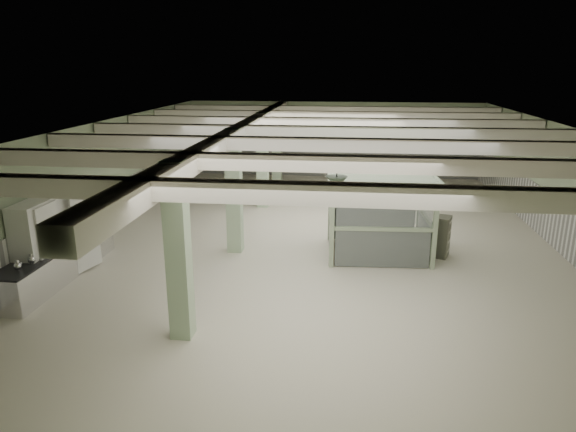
# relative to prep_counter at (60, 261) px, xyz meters

# --- Properties ---
(floor) EXTENTS (20.00, 20.00, 0.00)m
(floor) POSITION_rel_prep_counter_xyz_m (6.54, 3.51, -0.46)
(floor) COLOR beige
(floor) RESTS_ON ground
(ceiling) EXTENTS (14.00, 20.00, 0.02)m
(ceiling) POSITION_rel_prep_counter_xyz_m (6.54, 3.51, 3.14)
(ceiling) COLOR white
(ceiling) RESTS_ON wall_back
(wall_back) EXTENTS (14.00, 0.02, 3.60)m
(wall_back) POSITION_rel_prep_counter_xyz_m (6.54, 13.51, 1.34)
(wall_back) COLOR #A8BE98
(wall_back) RESTS_ON floor
(wall_front) EXTENTS (14.00, 0.02, 3.60)m
(wall_front) POSITION_rel_prep_counter_xyz_m (6.54, -6.49, 1.34)
(wall_front) COLOR #A8BE98
(wall_front) RESTS_ON floor
(wall_left) EXTENTS (0.02, 20.00, 3.60)m
(wall_left) POSITION_rel_prep_counter_xyz_m (-0.46, 3.51, 1.34)
(wall_left) COLOR #A8BE98
(wall_left) RESTS_ON floor
(wall_right) EXTENTS (0.02, 20.00, 3.60)m
(wall_right) POSITION_rel_prep_counter_xyz_m (13.54, 3.51, 1.34)
(wall_right) COLOR #A8BE98
(wall_right) RESTS_ON floor
(wainscot_left) EXTENTS (0.05, 19.90, 1.50)m
(wainscot_left) POSITION_rel_prep_counter_xyz_m (-0.43, 3.51, 0.29)
(wainscot_left) COLOR white
(wainscot_left) RESTS_ON floor
(wainscot_right) EXTENTS (0.05, 19.90, 1.50)m
(wainscot_right) POSITION_rel_prep_counter_xyz_m (13.52, 3.51, 0.29)
(wainscot_right) COLOR white
(wainscot_right) RESTS_ON floor
(wainscot_back) EXTENTS (13.90, 0.05, 1.50)m
(wainscot_back) POSITION_rel_prep_counter_xyz_m (6.54, 13.48, 0.29)
(wainscot_back) COLOR white
(wainscot_back) RESTS_ON floor
(girder) EXTENTS (0.45, 19.90, 0.40)m
(girder) POSITION_rel_prep_counter_xyz_m (4.04, 3.51, 2.92)
(girder) COLOR white
(girder) RESTS_ON ceiling
(beam_a) EXTENTS (13.90, 0.35, 0.32)m
(beam_a) POSITION_rel_prep_counter_xyz_m (6.54, -3.99, 2.96)
(beam_a) COLOR white
(beam_a) RESTS_ON ceiling
(beam_b) EXTENTS (13.90, 0.35, 0.32)m
(beam_b) POSITION_rel_prep_counter_xyz_m (6.54, -1.49, 2.96)
(beam_b) COLOR white
(beam_b) RESTS_ON ceiling
(beam_c) EXTENTS (13.90, 0.35, 0.32)m
(beam_c) POSITION_rel_prep_counter_xyz_m (6.54, 1.01, 2.96)
(beam_c) COLOR white
(beam_c) RESTS_ON ceiling
(beam_d) EXTENTS (13.90, 0.35, 0.32)m
(beam_d) POSITION_rel_prep_counter_xyz_m (6.54, 3.51, 2.96)
(beam_d) COLOR white
(beam_d) RESTS_ON ceiling
(beam_e) EXTENTS (13.90, 0.35, 0.32)m
(beam_e) POSITION_rel_prep_counter_xyz_m (6.54, 6.01, 2.96)
(beam_e) COLOR white
(beam_e) RESTS_ON ceiling
(beam_f) EXTENTS (13.90, 0.35, 0.32)m
(beam_f) POSITION_rel_prep_counter_xyz_m (6.54, 8.51, 2.96)
(beam_f) COLOR white
(beam_f) RESTS_ON ceiling
(beam_g) EXTENTS (13.90, 0.35, 0.32)m
(beam_g) POSITION_rel_prep_counter_xyz_m (6.54, 11.01, 2.96)
(beam_g) COLOR white
(beam_g) RESTS_ON ceiling
(column_a) EXTENTS (0.42, 0.42, 3.60)m
(column_a) POSITION_rel_prep_counter_xyz_m (4.04, -2.49, 1.34)
(column_a) COLOR #B0CDA5
(column_a) RESTS_ON floor
(column_b) EXTENTS (0.42, 0.42, 3.60)m
(column_b) POSITION_rel_prep_counter_xyz_m (4.04, 2.51, 1.34)
(column_b) COLOR #B0CDA5
(column_b) RESTS_ON floor
(column_c) EXTENTS (0.42, 0.42, 3.60)m
(column_c) POSITION_rel_prep_counter_xyz_m (4.04, 7.51, 1.34)
(column_c) COLOR #B0CDA5
(column_c) RESTS_ON floor
(column_d) EXTENTS (0.42, 0.42, 3.60)m
(column_d) POSITION_rel_prep_counter_xyz_m (4.04, 11.51, 1.34)
(column_d) COLOR #B0CDA5
(column_d) RESTS_ON floor
(pendant_front) EXTENTS (0.44, 0.44, 0.22)m
(pendant_front) POSITION_rel_prep_counter_xyz_m (7.04, -1.49, 2.59)
(pendant_front) COLOR #2F3E2F
(pendant_front) RESTS_ON ceiling
(pendant_mid) EXTENTS (0.44, 0.44, 0.22)m
(pendant_mid) POSITION_rel_prep_counter_xyz_m (7.04, 4.01, 2.59)
(pendant_mid) COLOR #2F3E2F
(pendant_mid) RESTS_ON ceiling
(pendant_back) EXTENTS (0.44, 0.44, 0.22)m
(pendant_back) POSITION_rel_prep_counter_xyz_m (7.04, 9.01, 2.59)
(pendant_back) COLOR #2F3E2F
(pendant_back) RESTS_ON ceiling
(prep_counter) EXTENTS (0.80, 4.56, 0.91)m
(prep_counter) POSITION_rel_prep_counter_xyz_m (0.00, 0.00, 0.00)
(prep_counter) COLOR silver
(prep_counter) RESTS_ON floor
(pitcher_near) EXTENTS (0.17, 0.20, 0.24)m
(pitcher_near) POSITION_rel_prep_counter_xyz_m (0.12, -1.29, 0.56)
(pitcher_near) COLOR silver
(pitcher_near) RESTS_ON prep_counter
(pitcher_far) EXTENTS (0.17, 0.20, 0.24)m
(pitcher_far) POSITION_rel_prep_counter_xyz_m (0.05, -1.70, 0.56)
(pitcher_far) COLOR silver
(pitcher_far) RESTS_ON prep_counter
(veg_colander) EXTENTS (0.44, 0.44, 0.18)m
(veg_colander) POSITION_rel_prep_counter_xyz_m (0.06, -0.97, 0.53)
(veg_colander) COLOR #3E3D42
(veg_colander) RESTS_ON prep_counter
(orange_bowl) EXTENTS (0.30, 0.30, 0.09)m
(orange_bowl) POSITION_rel_prep_counter_xyz_m (-0.09, -0.34, 0.49)
(orange_bowl) COLOR #B2B2B7
(orange_bowl) RESTS_ON prep_counter
(walkin_cooler) EXTENTS (0.89, 2.38, 2.18)m
(walkin_cooler) POSITION_rel_prep_counter_xyz_m (-0.08, -0.11, 0.63)
(walkin_cooler) COLOR white
(walkin_cooler) RESTS_ON floor
(guard_booth) EXTENTS (3.10, 2.67, 2.39)m
(guard_booth) POSITION_rel_prep_counter_xyz_m (8.18, 2.77, 1.18)
(guard_booth) COLOR #9EB28E
(guard_booth) RESTS_ON floor
(filing_cabinet) EXTENTS (0.55, 0.65, 1.19)m
(filing_cabinet) POSITION_rel_prep_counter_xyz_m (9.99, 2.73, 0.13)
(filing_cabinet) COLOR #5B5C4D
(filing_cabinet) RESTS_ON floor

